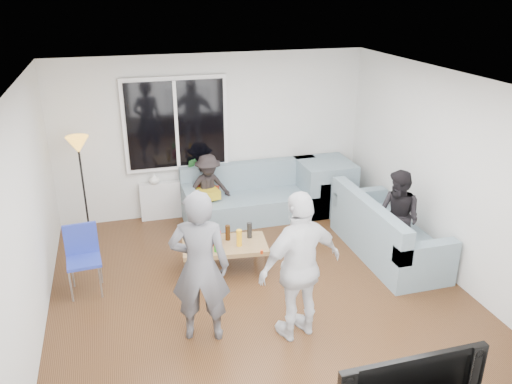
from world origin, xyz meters
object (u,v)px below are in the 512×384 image
object	(u,v)px
player_left	(200,267)
sofa_back_section	(254,193)
floor_lamp	(84,189)
television	(402,383)
spectator_back	(208,189)
player_right	(300,267)
side_chair	(84,262)
sofa_right_section	(389,227)
coffee_table	(225,257)
spectator_right	(398,218)

from	to	relation	value
player_left	sofa_back_section	bearing A→B (deg)	-101.36
floor_lamp	television	distance (m)	5.37
sofa_back_section	spectator_back	distance (m)	0.76
player_left	player_right	size ratio (longest dim) A/B	1.02
side_chair	spectator_back	bearing A→B (deg)	36.21
television	spectator_back	bearing A→B (deg)	96.69
side_chair	spectator_back	xyz separation A→B (m)	(1.85, 1.59, 0.14)
side_chair	player_right	size ratio (longest dim) A/B	0.51
sofa_back_section	floor_lamp	size ratio (longest dim) A/B	1.47
player_right	sofa_back_section	bearing A→B (deg)	-110.92
sofa_right_section	coffee_table	distance (m)	2.32
sofa_right_section	spectator_back	size ratio (longest dim) A/B	1.77
coffee_table	spectator_right	xyz separation A→B (m)	(2.31, -0.38, 0.45)
coffee_table	side_chair	bearing A→B (deg)	-178.81
player_right	television	distance (m)	1.74
player_right	side_chair	bearing A→B (deg)	-47.64
floor_lamp	television	bearing A→B (deg)	-63.25
coffee_table	player_left	world-z (taller)	player_left
sofa_back_section	player_left	world-z (taller)	player_left
floor_lamp	spectator_right	world-z (taller)	floor_lamp
floor_lamp	spectator_right	distance (m)	4.50
spectator_back	floor_lamp	bearing A→B (deg)	168.79
player_left	spectator_back	bearing A→B (deg)	-87.67
player_right	television	xyz separation A→B (m)	(0.17, -1.73, -0.06)
sofa_back_section	player_right	xyz separation A→B (m)	(-0.36, -3.04, 0.41)
player_left	player_right	world-z (taller)	player_left
side_chair	television	bearing A→B (deg)	-57.49
coffee_table	sofa_back_section	bearing A→B (deg)	61.28
coffee_table	player_left	distance (m)	1.52
player_right	player_left	bearing A→B (deg)	-28.07
coffee_table	floor_lamp	bearing A→B (deg)	138.75
floor_lamp	television	size ratio (longest dim) A/B	1.33
floor_lamp	player_right	size ratio (longest dim) A/B	0.93
sofa_back_section	sofa_right_section	distance (m)	2.25
coffee_table	player_left	size ratio (longest dim) A/B	0.64
spectator_back	television	xyz separation A→B (m)	(0.56, -4.80, 0.21)
spectator_right	player_right	bearing A→B (deg)	-75.35
sofa_right_section	player_left	size ratio (longest dim) A/B	1.17
sofa_back_section	floor_lamp	bearing A→B (deg)	179.52
sofa_back_section	side_chair	distance (m)	3.03
player_right	sofa_right_section	bearing A→B (deg)	-157.98
sofa_back_section	player_right	distance (m)	3.09
player_left	television	world-z (taller)	player_left
side_chair	television	size ratio (longest dim) A/B	0.73
side_chair	television	world-z (taller)	television
sofa_right_section	television	distance (m)	3.50
sofa_back_section	spectator_right	xyz separation A→B (m)	(1.47, -1.90, 0.23)
floor_lamp	player_left	xyz separation A→B (m)	(1.23, -2.81, 0.07)
sofa_back_section	player_right	bearing A→B (deg)	-96.72
spectator_back	player_right	bearing A→B (deg)	-94.25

